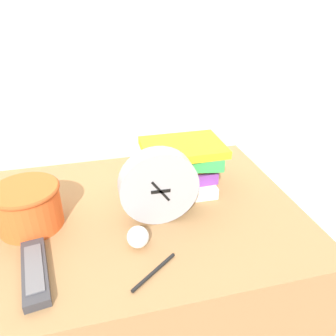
# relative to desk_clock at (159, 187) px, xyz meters

# --- Properties ---
(wall_back) EXTENTS (6.00, 0.04, 2.40)m
(wall_back) POSITION_rel_desk_clock_xyz_m (-0.11, 0.45, 0.39)
(wall_back) COLOR silver
(wall_back) RESTS_ON ground_plane
(desk) EXTENTS (1.00, 0.66, 0.71)m
(desk) POSITION_rel_desk_clock_xyz_m (-0.11, 0.05, -0.45)
(desk) COLOR olive
(desk) RESTS_ON ground_plane
(desk_clock) EXTENTS (0.20, 0.05, 0.20)m
(desk_clock) POSITION_rel_desk_clock_xyz_m (0.00, 0.00, 0.00)
(desk_clock) COLOR #99999E
(desk_clock) RESTS_ON desk
(book_stack) EXTENTS (0.26, 0.19, 0.15)m
(book_stack) POSITION_rel_desk_clock_xyz_m (0.09, 0.14, -0.03)
(book_stack) COLOR white
(book_stack) RESTS_ON desk
(basket) EXTENTS (0.17, 0.17, 0.11)m
(basket) POSITION_rel_desk_clock_xyz_m (-0.32, 0.06, -0.04)
(basket) COLOR #E05623
(basket) RESTS_ON desk
(tv_remote) EXTENTS (0.08, 0.20, 0.02)m
(tv_remote) POSITION_rel_desk_clock_xyz_m (-0.30, -0.12, -0.09)
(tv_remote) COLOR #333338
(tv_remote) RESTS_ON desk
(crumpled_paper_ball) EXTENTS (0.05, 0.05, 0.05)m
(crumpled_paper_ball) POSITION_rel_desk_clock_xyz_m (-0.07, -0.09, -0.07)
(crumpled_paper_ball) COLOR white
(crumpled_paper_ball) RESTS_ON desk
(pen) EXTENTS (0.11, 0.09, 0.01)m
(pen) POSITION_rel_desk_clock_xyz_m (-0.05, -0.18, -0.10)
(pen) COLOR black
(pen) RESTS_ON desk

